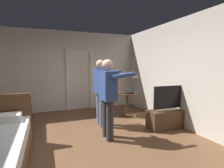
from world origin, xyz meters
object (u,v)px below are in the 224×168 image
bottle_on_table (133,90)px  tv_flatscreen (170,116)px  wooden_chair (106,98)px  person_striped_shirt (101,88)px  person_blue_shirt (108,93)px  suitcase_small (21,114)px  side_table (127,100)px  suitcase_dark (19,117)px  laptop (128,92)px

bottle_on_table → tv_flatscreen: bearing=-74.9°
wooden_chair → person_striped_shirt: size_ratio=0.58×
bottle_on_table → person_blue_shirt: bearing=-133.5°
tv_flatscreen → person_blue_shirt: (-1.67, -0.07, 0.69)m
bottle_on_table → suitcase_small: size_ratio=0.44×
wooden_chair → suitcase_small: (-2.45, 0.47, -0.37)m
side_table → suitcase_dark: (-3.09, 0.37, -0.31)m
person_striped_shirt → wooden_chair: bearing=62.4°
suitcase_dark → wooden_chair: bearing=-10.3°
side_table → suitcase_small: 3.17m
laptop → suitcase_dark: laptop is taller
wooden_chair → person_blue_shirt: size_ratio=0.59×
side_table → person_blue_shirt: person_blue_shirt is taller
wooden_chair → suitcase_small: bearing=169.0°
laptop → person_blue_shirt: person_blue_shirt is taller
tv_flatscreen → laptop: bearing=110.7°
tv_flatscreen → suitcase_small: bearing=149.7°
bottle_on_table → suitcase_dark: (-3.23, 0.45, -0.63)m
person_striped_shirt → suitcase_small: bearing=147.0°
laptop → suitcase_dark: size_ratio=0.75×
laptop → person_blue_shirt: bearing=-129.1°
laptop → person_striped_shirt: size_ratio=0.24×
bottle_on_table → wooden_chair: 0.86m
person_blue_shirt → suitcase_small: size_ratio=3.29×
person_striped_shirt → side_table: bearing=30.1°
wooden_chair → person_striped_shirt: (-0.44, -0.83, 0.45)m
person_blue_shirt → wooden_chair: bearing=72.1°
suitcase_small → person_striped_shirt: bearing=-22.6°
laptop → person_striped_shirt: (-1.05, -0.58, 0.24)m
person_striped_shirt → suitcase_dark: bearing=154.1°
tv_flatscreen → person_blue_shirt: 1.81m
wooden_chair → person_blue_shirt: (-0.54, -1.68, 0.44)m
side_table → suitcase_small: side_table is taller
person_blue_shirt → bottle_on_table: bearing=46.5°
bottle_on_table → wooden_chair: wooden_chair is taller
tv_flatscreen → wooden_chair: 1.98m
suitcase_small → tv_flatscreen: bearing=-19.9°
laptop → person_striped_shirt: bearing=-151.3°
tv_flatscreen → person_blue_shirt: person_blue_shirt is taller
tv_flatscreen → wooden_chair: bearing=125.0°
bottle_on_table → suitcase_small: 3.36m
person_striped_shirt → suitcase_dark: (-2.03, 0.98, -0.83)m
tv_flatscreen → person_blue_shirt: bearing=-177.6°
bottle_on_table → suitcase_dark: bearing=172.1°
person_striped_shirt → person_blue_shirt: bearing=-97.4°
person_blue_shirt → person_striped_shirt: 0.86m
side_table → suitcase_small: bearing=167.4°
suitcase_dark → laptop: bearing=-14.4°
tv_flatscreen → bottle_on_table: tv_flatscreen is taller
laptop → suitcase_small: size_ratio=0.81×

